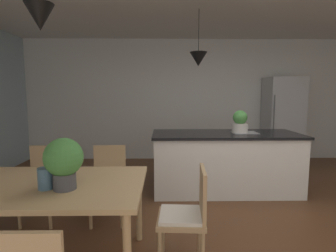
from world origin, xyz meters
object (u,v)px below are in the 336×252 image
at_px(chair_far_left, 42,181).
at_px(vase_on_dining_table, 46,178).
at_px(chair_far_right, 109,181).
at_px(potted_plant_on_island, 240,122).
at_px(dining_table, 40,191).
at_px(refrigerator, 282,120).
at_px(chair_kitchen_end, 187,214).
at_px(potted_plant_on_table, 64,160).
at_px(kitchen_island, 225,161).

height_order(chair_far_left, vase_on_dining_table, vase_on_dining_table).
height_order(chair_far_right, potted_plant_on_island, potted_plant_on_island).
bearing_deg(dining_table, refrigerator, 44.54).
bearing_deg(potted_plant_on_island, refrigerator, 50.58).
height_order(chair_kitchen_end, refrigerator, refrigerator).
distance_m(dining_table, chair_far_left, 0.99).
distance_m(chair_far_right, chair_far_left, 0.77).
height_order(chair_far_left, potted_plant_on_island, potted_plant_on_island).
height_order(potted_plant_on_table, vase_on_dining_table, potted_plant_on_table).
xyz_separation_m(chair_kitchen_end, vase_on_dining_table, (-1.12, -0.12, 0.36)).
height_order(refrigerator, potted_plant_on_island, refrigerator).
distance_m(chair_kitchen_end, refrigerator, 4.30).
relative_size(potted_plant_on_table, vase_on_dining_table, 2.40).
height_order(chair_far_right, vase_on_dining_table, vase_on_dining_table).
bearing_deg(chair_far_left, dining_table, -66.38).
height_order(chair_far_right, refrigerator, refrigerator).
relative_size(kitchen_island, potted_plant_on_table, 5.46).
distance_m(kitchen_island, vase_on_dining_table, 2.72).
bearing_deg(potted_plant_on_table, potted_plant_on_island, 45.50).
relative_size(refrigerator, potted_plant_on_table, 4.56).
xyz_separation_m(chair_kitchen_end, potted_plant_on_table, (-0.97, -0.13, 0.50)).
relative_size(chair_far_right, refrigerator, 0.47).
distance_m(chair_kitchen_end, kitchen_island, 1.97).
height_order(dining_table, chair_kitchen_end, chair_kitchen_end).
distance_m(dining_table, chair_kitchen_end, 1.25).
xyz_separation_m(chair_far_right, chair_far_left, (-0.77, 0.00, 0.00)).
distance_m(dining_table, potted_plant_on_island, 2.87).
relative_size(kitchen_island, potted_plant_on_island, 6.42).
height_order(chair_far_right, kitchen_island, kitchen_island).
bearing_deg(kitchen_island, chair_far_right, -149.57).
bearing_deg(chair_far_left, potted_plant_on_island, 19.94).
bearing_deg(kitchen_island, potted_plant_on_table, -131.17).
distance_m(dining_table, refrigerator, 5.07).
distance_m(potted_plant_on_table, vase_on_dining_table, 0.21).
height_order(dining_table, refrigerator, refrigerator).
distance_m(chair_kitchen_end, chair_far_left, 1.85).
bearing_deg(refrigerator, chair_far_right, -140.40).
distance_m(refrigerator, vase_on_dining_table, 5.08).
relative_size(dining_table, potted_plant_on_table, 4.27).
distance_m(dining_table, chair_far_right, 0.99).
height_order(kitchen_island, refrigerator, refrigerator).
distance_m(dining_table, vase_on_dining_table, 0.23).
height_order(dining_table, chair_far_left, chair_far_left).
xyz_separation_m(potted_plant_on_island, vase_on_dining_table, (-2.07, -1.95, -0.23)).
xyz_separation_m(chair_far_left, potted_plant_on_island, (2.57, 0.93, 0.59)).
distance_m(chair_far_left, vase_on_dining_table, 1.18).
relative_size(chair_kitchen_end, potted_plant_on_table, 2.15).
xyz_separation_m(chair_kitchen_end, chair_far_right, (-0.85, 0.89, 0.00)).
bearing_deg(kitchen_island, chair_kitchen_end, -112.16).
height_order(chair_far_left, refrigerator, refrigerator).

